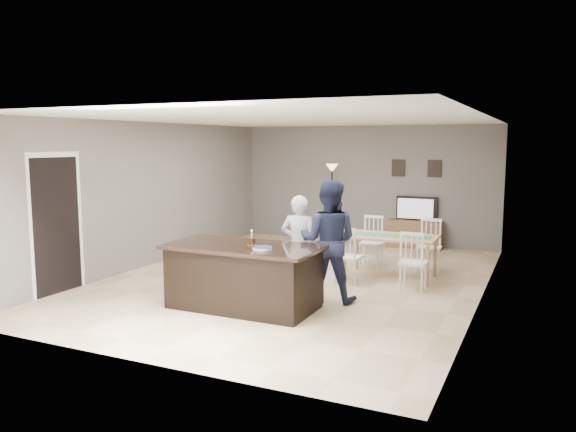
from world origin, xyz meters
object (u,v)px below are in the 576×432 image
at_px(television, 416,209).
at_px(woman, 299,246).
at_px(tv_console, 414,234).
at_px(man, 328,241).
at_px(birthday_cake, 252,241).
at_px(plate_stack, 262,248).
at_px(floor_lamp, 332,182).
at_px(kitchen_island, 243,276).
at_px(dining_table, 390,243).

relative_size(television, woman, 0.59).
relative_size(tv_console, man, 0.67).
height_order(woman, birthday_cake, woman).
xyz_separation_m(woman, plate_stack, (-0.04, -1.13, 0.15)).
height_order(tv_console, plate_stack, plate_stack).
height_order(woman, plate_stack, woman).
xyz_separation_m(man, floor_lamp, (-1.54, 4.26, 0.53)).
distance_m(man, floor_lamp, 4.56).
relative_size(tv_console, television, 1.31).
bearing_deg(floor_lamp, plate_stack, -79.42).
distance_m(kitchen_island, man, 1.35).
height_order(tv_console, floor_lamp, floor_lamp).
xyz_separation_m(kitchen_island, woman, (0.44, 0.94, 0.31)).
distance_m(man, dining_table, 1.87).
height_order(television, birthday_cake, television).
bearing_deg(tv_console, dining_table, -85.83).
bearing_deg(tv_console, floor_lamp, -165.54).
height_order(birthday_cake, plate_stack, birthday_cake).
height_order(kitchen_island, tv_console, kitchen_island).
distance_m(kitchen_island, television, 5.78).
relative_size(television, birthday_cake, 4.33).
bearing_deg(man, floor_lamp, -78.59).
relative_size(kitchen_island, plate_stack, 8.21).
bearing_deg(man, kitchen_island, 33.27).
bearing_deg(floor_lamp, birthday_cake, -82.20).
bearing_deg(television, tv_console, 90.00).
bearing_deg(floor_lamp, dining_table, -50.98).
distance_m(television, man, 4.80).
relative_size(television, man, 0.51).
distance_m(kitchen_island, woman, 1.09).
xyz_separation_m(tv_console, floor_lamp, (-1.79, -0.46, 1.13)).
bearing_deg(dining_table, woman, -120.78).
bearing_deg(tv_console, man, -93.03).
height_order(woman, floor_lamp, floor_lamp).
height_order(television, plate_stack, television).
bearing_deg(floor_lamp, tv_console, 14.46).
relative_size(kitchen_island, birthday_cake, 10.18).
bearing_deg(television, birthday_cake, 78.85).
distance_m(tv_console, birthday_cake, 5.65).
relative_size(kitchen_island, television, 2.35).
distance_m(television, floor_lamp, 1.95).
distance_m(kitchen_island, floor_lamp, 5.23).
bearing_deg(kitchen_island, dining_table, 61.81).
height_order(kitchen_island, birthday_cake, birthday_cake).
xyz_separation_m(kitchen_island, plate_stack, (0.40, -0.19, 0.47)).
bearing_deg(birthday_cake, plate_stack, -40.53).
distance_m(kitchen_island, dining_table, 3.00).
bearing_deg(woman, kitchen_island, 56.59).
bearing_deg(birthday_cake, dining_table, 62.96).
xyz_separation_m(woman, birthday_cake, (-0.34, -0.88, 0.18)).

